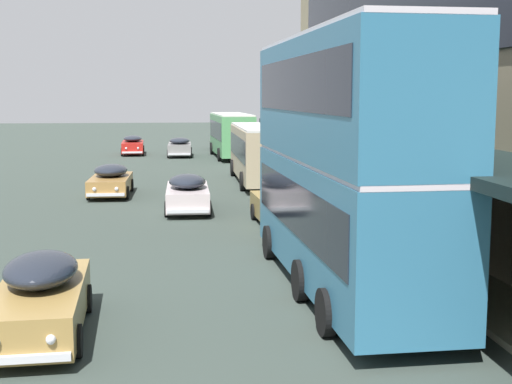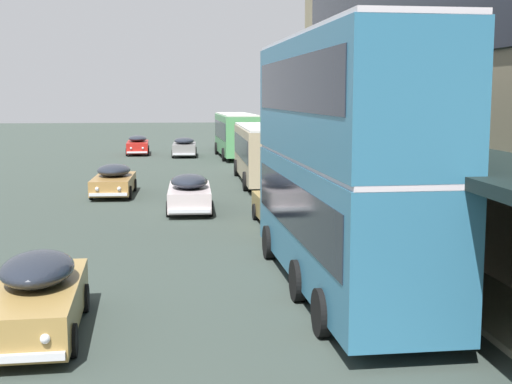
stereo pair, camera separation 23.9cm
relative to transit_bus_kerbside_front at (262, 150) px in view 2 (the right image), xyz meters
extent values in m
cube|color=tan|center=(0.00, 0.00, -0.12)|extent=(2.52, 10.49, 2.73)
cube|color=black|center=(0.00, 0.00, 0.21)|extent=(2.55, 9.65, 1.20)
cube|color=silver|center=(0.00, 0.00, 1.29)|extent=(2.42, 10.49, 0.12)
cube|color=black|center=(0.04, 5.27, 0.99)|extent=(1.21, 0.07, 0.36)
cylinder|color=black|center=(-1.18, 3.57, -1.33)|extent=(0.26, 1.00, 1.00)
cylinder|color=black|center=(1.24, 3.55, -1.33)|extent=(0.26, 1.00, 1.00)
cylinder|color=black|center=(-1.24, -3.24, -1.33)|extent=(0.26, 1.00, 1.00)
cylinder|color=black|center=(1.19, -3.26, -1.33)|extent=(0.26, 1.00, 1.00)
cube|color=teal|center=(-0.56, -22.11, -0.03)|extent=(2.81, 10.94, 2.91)
cube|color=black|center=(-0.56, -22.11, 0.32)|extent=(2.82, 10.07, 1.28)
cube|color=silver|center=(-0.56, -22.11, 1.47)|extent=(2.71, 10.94, 0.12)
cube|color=teal|center=(-0.56, -22.11, 2.98)|extent=(2.81, 10.94, 2.91)
cube|color=black|center=(-0.56, -22.11, 3.32)|extent=(2.82, 10.07, 1.28)
cube|color=silver|center=(-0.56, -22.11, 4.48)|extent=(2.71, 10.94, 0.12)
cube|color=black|center=(-0.74, -16.64, 4.18)|extent=(1.23, 0.10, 0.36)
cylinder|color=black|center=(-1.91, -18.46, -1.33)|extent=(0.28, 1.01, 1.00)
cylinder|color=black|center=(0.54, -18.38, -1.33)|extent=(0.28, 1.01, 1.00)
cylinder|color=black|center=(-1.68, -25.52, -1.33)|extent=(0.28, 1.01, 1.00)
cylinder|color=black|center=(0.77, -25.44, -1.33)|extent=(0.28, 1.01, 1.00)
cylinder|color=black|center=(-1.76, -22.97, -1.33)|extent=(0.28, 1.01, 1.00)
cylinder|color=black|center=(0.69, -22.88, -1.33)|extent=(0.28, 1.01, 1.00)
cube|color=#4F965A|center=(-0.24, 16.20, 0.00)|extent=(2.85, 9.57, 2.98)
cube|color=black|center=(-0.24, 16.20, 0.36)|extent=(2.87, 8.81, 1.31)
cube|color=silver|center=(-0.24, 16.20, 1.54)|extent=(2.75, 9.56, 0.12)
cube|color=black|center=(-0.41, 20.98, 1.24)|extent=(1.25, 0.11, 0.36)
cylinder|color=black|center=(-1.61, 19.38, -1.33)|extent=(0.29, 1.01, 1.00)
cylinder|color=black|center=(0.90, 19.47, -1.33)|extent=(0.29, 1.01, 1.00)
cylinder|color=black|center=(-1.38, 13.22, -1.33)|extent=(0.29, 1.01, 1.00)
cylinder|color=black|center=(1.12, 13.31, -1.33)|extent=(0.29, 1.01, 1.00)
cube|color=#A0743C|center=(-7.82, -4.17, -1.26)|extent=(1.90, 4.64, 0.72)
ellipsoid|color=#1E232D|center=(-7.82, -3.94, -0.62)|extent=(1.65, 2.56, 0.60)
cube|color=silver|center=(-7.86, -6.53, -1.46)|extent=(1.73, 0.15, 0.14)
cube|color=silver|center=(-7.78, -1.82, -1.46)|extent=(1.73, 0.15, 0.14)
sphere|color=silver|center=(-7.36, -6.50, -1.21)|extent=(0.18, 0.18, 0.18)
sphere|color=silver|center=(-8.36, -6.49, -1.21)|extent=(0.18, 0.18, 0.18)
cylinder|color=black|center=(-6.94, -5.62, -1.51)|extent=(0.15, 0.64, 0.64)
cylinder|color=black|center=(-8.76, -5.59, -1.51)|extent=(0.15, 0.64, 0.64)
cylinder|color=black|center=(-6.89, -2.76, -1.51)|extent=(0.15, 0.64, 0.64)
cylinder|color=black|center=(-8.71, -2.73, -1.51)|extent=(0.15, 0.64, 0.64)
cube|color=#A07E42|center=(-7.48, -24.78, -1.20)|extent=(1.92, 4.68, 0.82)
ellipsoid|color=#1E232D|center=(-7.49, -24.55, -0.50)|extent=(1.61, 2.60, 0.63)
cube|color=silver|center=(-7.36, -27.13, -1.46)|extent=(1.61, 0.20, 0.14)
cube|color=silver|center=(-7.60, -22.43, -1.46)|extent=(1.61, 0.20, 0.14)
sphere|color=silver|center=(-6.90, -27.08, -1.15)|extent=(0.18, 0.18, 0.18)
cylinder|color=black|center=(-6.56, -26.17, -1.51)|extent=(0.17, 0.65, 0.64)
cylinder|color=black|center=(-6.71, -23.32, -1.51)|extent=(0.17, 0.65, 0.64)
cylinder|color=black|center=(-8.39, -23.40, -1.51)|extent=(0.17, 0.65, 0.64)
cube|color=gray|center=(-4.26, 17.80, -1.21)|extent=(1.90, 4.43, 0.82)
ellipsoid|color=#1E232D|center=(-4.27, 17.58, -0.57)|extent=(1.64, 2.45, 0.50)
cube|color=silver|center=(-4.21, 20.05, -1.46)|extent=(1.71, 0.16, 0.14)
cube|color=silver|center=(-4.32, 15.56, -1.46)|extent=(1.71, 0.16, 0.14)
sphere|color=silver|center=(-4.70, 20.03, -1.16)|extent=(0.18, 0.18, 0.18)
sphere|color=silver|center=(-3.72, 20.01, -1.16)|extent=(0.18, 0.18, 0.18)
cylinder|color=black|center=(-5.13, 19.19, -1.51)|extent=(0.16, 0.64, 0.64)
cylinder|color=black|center=(-3.33, 19.14, -1.51)|extent=(0.16, 0.64, 0.64)
cylinder|color=black|center=(-5.19, 16.47, -1.51)|extent=(0.16, 0.64, 0.64)
cylinder|color=black|center=(-3.40, 16.42, -1.51)|extent=(0.16, 0.64, 0.64)
cube|color=olive|center=(-0.73, -13.17, -1.20)|extent=(1.90, 4.70, 0.83)
ellipsoid|color=#1E232D|center=(-0.72, -13.40, -0.55)|extent=(1.61, 2.61, 0.51)
cube|color=silver|center=(-0.83, -10.81, -1.46)|extent=(1.62, 0.19, 0.14)
cube|color=silver|center=(-0.63, -15.53, -1.46)|extent=(1.62, 0.19, 0.14)
sphere|color=silver|center=(-1.30, -10.86, -1.15)|extent=(0.18, 0.18, 0.18)
sphere|color=silver|center=(-0.36, -10.82, -1.15)|extent=(0.18, 0.18, 0.18)
cylinder|color=black|center=(-1.64, -11.77, -1.51)|extent=(0.17, 0.65, 0.64)
cylinder|color=black|center=(0.06, -11.70, -1.51)|extent=(0.17, 0.65, 0.64)
cylinder|color=black|center=(-1.52, -14.64, -1.51)|extent=(0.17, 0.65, 0.64)
cylinder|color=black|center=(0.18, -14.57, -1.51)|extent=(0.17, 0.65, 0.64)
cube|color=black|center=(-0.47, 25.04, -1.24)|extent=(1.84, 4.77, 0.75)
ellipsoid|color=#1E232D|center=(-0.48, 24.80, -0.60)|extent=(1.59, 2.63, 0.58)
cube|color=silver|center=(-0.44, 27.46, -1.46)|extent=(1.68, 0.14, 0.14)
cube|color=silver|center=(-0.51, 22.61, -1.46)|extent=(1.68, 0.14, 0.14)
sphere|color=silver|center=(-0.92, 27.44, -1.19)|extent=(0.18, 0.18, 0.18)
sphere|color=silver|center=(0.05, 27.42, -1.19)|extent=(0.18, 0.18, 0.18)
cylinder|color=black|center=(-1.34, 26.52, -1.51)|extent=(0.15, 0.64, 0.64)
cylinder|color=black|center=(0.43, 26.50, -1.51)|extent=(0.15, 0.64, 0.64)
cylinder|color=black|center=(-1.38, 23.58, -1.51)|extent=(0.15, 0.64, 0.64)
cylinder|color=black|center=(0.39, 23.55, -1.51)|extent=(0.15, 0.64, 0.64)
cube|color=#B31E18|center=(-8.09, 20.15, -1.20)|extent=(1.85, 4.80, 0.84)
ellipsoid|color=#1E232D|center=(-8.10, 20.39, -0.54)|extent=(1.57, 2.66, 0.52)
cube|color=silver|center=(-8.01, 17.73, -1.46)|extent=(1.61, 0.17, 0.14)
cube|color=silver|center=(-8.17, 22.57, -1.46)|extent=(1.61, 0.17, 0.14)
sphere|color=silver|center=(-7.55, 17.77, -1.15)|extent=(0.18, 0.18, 0.18)
sphere|color=silver|center=(-8.48, 17.74, -1.15)|extent=(0.18, 0.18, 0.18)
cylinder|color=black|center=(-7.20, 18.71, -1.51)|extent=(0.16, 0.64, 0.64)
cylinder|color=black|center=(-8.89, 18.65, -1.51)|extent=(0.16, 0.64, 0.64)
cylinder|color=black|center=(-7.30, 21.65, -1.51)|extent=(0.16, 0.64, 0.64)
cylinder|color=black|center=(-8.99, 21.59, -1.51)|extent=(0.16, 0.64, 0.64)
cube|color=beige|center=(-4.17, -9.31, -1.21)|extent=(1.81, 4.62, 0.80)
ellipsoid|color=#1E232D|center=(-4.18, -9.54, -0.54)|extent=(1.57, 2.55, 0.59)
cube|color=silver|center=(-4.14, -6.96, -1.46)|extent=(1.66, 0.14, 0.14)
cube|color=silver|center=(-4.21, -11.66, -1.46)|extent=(1.66, 0.14, 0.14)
sphere|color=silver|center=(-4.62, -6.98, -1.16)|extent=(0.18, 0.18, 0.18)
sphere|color=silver|center=(-3.66, -7.00, -1.16)|extent=(0.18, 0.18, 0.18)
cylinder|color=black|center=(-5.03, -7.87, -1.51)|extent=(0.15, 0.64, 0.64)
cylinder|color=black|center=(-3.28, -7.89, -1.51)|extent=(0.15, 0.64, 0.64)
cylinder|color=black|center=(-5.07, -10.72, -1.51)|extent=(0.15, 0.64, 0.64)
cylinder|color=black|center=(-3.32, -10.74, -1.51)|extent=(0.15, 0.64, 0.64)
camera|label=1|loc=(-4.71, -39.34, 3.08)|focal=50.00mm
camera|label=2|loc=(-4.48, -39.37, 3.08)|focal=50.00mm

